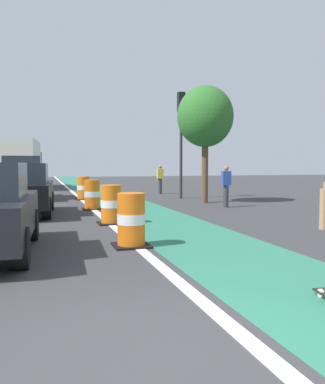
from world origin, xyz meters
The scene contains 14 objects.
ground_plane centered at (0.00, 0.00, 0.00)m, with size 100.00×100.00×0.00m, color #38383A.
bike_lane_strip centered at (2.40, 12.00, 0.00)m, with size 2.50×80.00×0.01m, color #2D755B.
lane_divider_stripe centered at (0.90, 12.00, 0.01)m, with size 0.20×80.00×0.01m, color silver.
parked_sedan_second centered at (-1.53, 10.66, 0.83)m, with size 2.10×4.20×1.70m.
parked_suv_third centered at (-1.76, 17.15, 1.04)m, with size 1.96×4.62×2.04m.
traffic_barrel_front centered at (0.80, 4.75, 0.53)m, with size 0.73×0.73×1.09m.
traffic_barrel_mid centered at (0.93, 7.95, 0.53)m, with size 0.73×0.73×1.09m.
traffic_barrel_back centered at (0.87, 11.73, 0.53)m, with size 0.73×0.73×1.09m.
traffic_barrel_far centered at (0.98, 15.91, 0.53)m, with size 0.73×0.73×1.09m.
delivery_truck_down_block centered at (-2.18, 25.86, 1.85)m, with size 2.88×7.76×3.23m.
traffic_light_corner centered at (5.61, 15.23, 3.50)m, with size 0.41×0.32×5.10m.
pedestrian_crossing centered at (5.90, 10.90, 0.86)m, with size 0.34×0.20×1.61m.
pedestrian_waiting centered at (5.47, 18.32, 0.86)m, with size 0.34×0.20×1.61m.
street_tree_sidewalk centered at (5.85, 12.86, 3.67)m, with size 2.40×2.40×5.00m.
Camera 1 is at (-0.96, -3.17, 1.68)m, focal length 37.65 mm.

